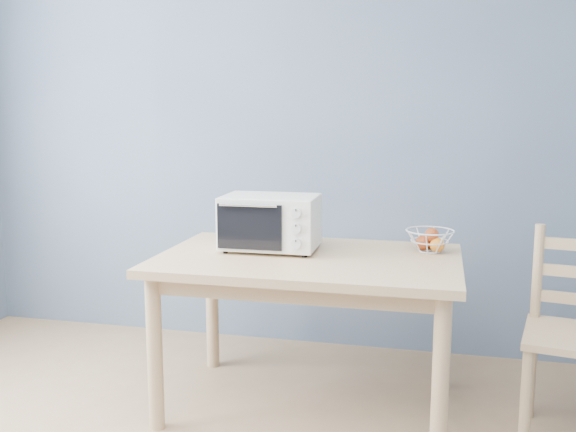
# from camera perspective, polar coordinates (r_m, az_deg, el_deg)

# --- Properties ---
(room) EXTENTS (4.01, 4.51, 2.61)m
(room) POSITION_cam_1_polar(r_m,az_deg,el_deg) (1.76, -18.04, 4.87)
(room) COLOR #A37E5B
(room) RESTS_ON ground
(dining_table) EXTENTS (1.40, 0.90, 0.75)m
(dining_table) POSITION_cam_1_polar(r_m,az_deg,el_deg) (3.03, 1.81, -5.43)
(dining_table) COLOR tan
(dining_table) RESTS_ON ground
(toaster_oven) EXTENTS (0.46, 0.34, 0.27)m
(toaster_oven) POSITION_cam_1_polar(r_m,az_deg,el_deg) (3.11, -1.92, -0.49)
(toaster_oven) COLOR silver
(toaster_oven) RESTS_ON dining_table
(fruit_basket) EXTENTS (0.26, 0.26, 0.12)m
(fruit_basket) POSITION_cam_1_polar(r_m,az_deg,el_deg) (3.16, 12.52, -2.07)
(fruit_basket) COLOR silver
(fruit_basket) RESTS_ON dining_table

